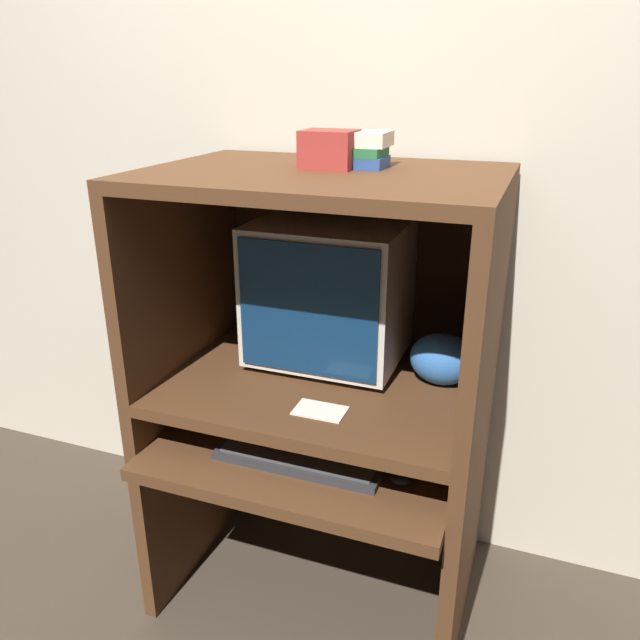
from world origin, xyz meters
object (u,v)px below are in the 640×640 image
at_px(mouse, 401,479).
at_px(storage_box, 328,149).
at_px(keyboard, 300,457).
at_px(crt_monitor, 329,291).
at_px(book_stack, 355,149).
at_px(snack_bag, 442,359).

relative_size(mouse, storage_box, 0.43).
xyz_separation_m(keyboard, mouse, (0.28, -0.00, 0.00)).
bearing_deg(keyboard, crt_monitor, 96.14).
bearing_deg(storage_box, book_stack, 37.74).
distance_m(mouse, book_stack, 0.88).
distance_m(book_stack, storage_box, 0.08).
relative_size(crt_monitor, storage_box, 3.18).
bearing_deg(crt_monitor, keyboard, -83.86).
relative_size(book_stack, storage_box, 1.30).
xyz_separation_m(keyboard, storage_box, (-0.01, 0.25, 0.79)).
height_order(mouse, storage_box, storage_box).
xyz_separation_m(crt_monitor, keyboard, (0.04, -0.33, -0.37)).
height_order(crt_monitor, storage_box, storage_box).
distance_m(snack_bag, book_stack, 0.63).
relative_size(snack_bag, storage_box, 1.32).
bearing_deg(snack_bag, keyboard, -137.50).
bearing_deg(book_stack, storage_box, -142.26).
distance_m(snack_bag, storage_box, 0.66).
relative_size(keyboard, book_stack, 2.59).
relative_size(keyboard, snack_bag, 2.53).
height_order(book_stack, storage_box, storage_box).
distance_m(keyboard, mouse, 0.28).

